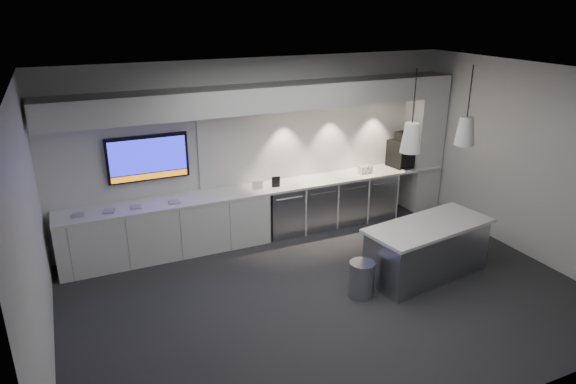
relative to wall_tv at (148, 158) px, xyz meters
name	(u,v)px	position (x,y,z in m)	size (l,w,h in m)	color
floor	(328,295)	(1.90, -2.45, -1.56)	(7.00, 7.00, 0.00)	#28282B
ceiling	(335,76)	(1.90, -2.45, 1.44)	(7.00, 7.00, 0.00)	black
wall_back	(261,147)	(1.90, 0.05, -0.06)	(7.00, 7.00, 0.00)	silver
wall_front	(470,287)	(1.90, -4.95, -0.06)	(7.00, 7.00, 0.00)	silver
wall_left	(32,244)	(-1.60, -2.45, -0.06)	(7.00, 7.00, 0.00)	silver
wall_right	(530,162)	(5.40, -2.45, -0.06)	(7.00, 7.00, 0.00)	silver
back_counter	(269,188)	(1.90, -0.27, -0.68)	(6.80, 0.65, 0.04)	white
left_base_cabinets	(167,229)	(0.15, -0.27, -1.13)	(3.30, 0.63, 0.86)	silver
fridge_unit_a	(282,210)	(2.15, -0.27, -1.13)	(0.60, 0.61, 0.85)	#989AA0
fridge_unit_b	(314,205)	(2.78, -0.27, -1.13)	(0.60, 0.61, 0.85)	#989AA0
fridge_unit_c	(345,199)	(3.41, -0.27, -1.13)	(0.60, 0.61, 0.85)	#989AA0
fridge_unit_d	(374,194)	(4.04, -0.27, -1.13)	(0.60, 0.61, 0.85)	#989AA0
backsplash	(324,138)	(3.10, 0.03, -0.01)	(4.60, 0.03, 1.30)	silver
soffit	(267,97)	(1.90, -0.25, 0.84)	(6.90, 0.60, 0.40)	silver
column	(423,143)	(5.10, -0.25, -0.26)	(0.55, 0.55, 2.60)	silver
wall_tv	(148,158)	(0.00, 0.00, 0.00)	(1.25, 0.07, 0.72)	black
island	(427,249)	(3.49, -2.51, -1.15)	(2.03, 1.11, 0.82)	#989AA0
bin	(362,279)	(2.32, -2.61, -1.31)	(0.36, 0.36, 0.50)	#989AA0
coffee_machine	(401,152)	(4.60, -0.25, -0.39)	(0.43, 0.58, 0.67)	black
sign_black	(276,182)	(2.01, -0.34, -0.57)	(0.14, 0.02, 0.18)	black
sign_white	(257,185)	(1.68, -0.32, -0.59)	(0.18, 0.02, 0.14)	white
cup_cluster	(365,169)	(3.78, -0.32, -0.59)	(0.25, 0.16, 0.14)	silver
tray_a	(78,215)	(-1.11, -0.31, -0.65)	(0.16, 0.16, 0.03)	#A2A2A2
tray_b	(109,211)	(-0.69, -0.35, -0.65)	(0.16, 0.16, 0.03)	#A2A2A2
tray_c	(136,207)	(-0.30, -0.34, -0.65)	(0.16, 0.16, 0.03)	#A2A2A2
tray_d	(174,202)	(0.28, -0.37, -0.65)	(0.16, 0.16, 0.03)	#A2A2A2
pendant_left	(411,137)	(3.03, -2.51, 0.59)	(0.28, 0.28, 1.10)	silver
pendant_right	(465,131)	(3.95, -2.51, 0.59)	(0.28, 0.28, 1.10)	silver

